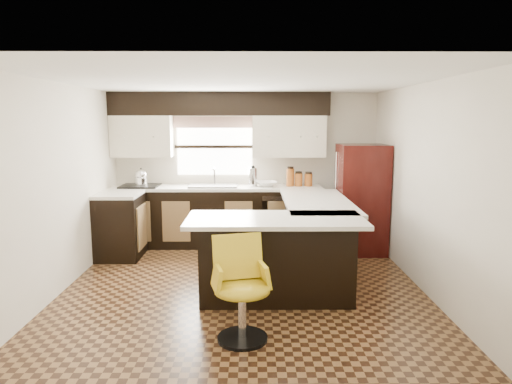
{
  "coord_description": "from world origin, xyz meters",
  "views": [
    {
      "loc": [
        0.12,
        -5.18,
        1.97
      ],
      "look_at": [
        0.16,
        0.45,
        1.08
      ],
      "focal_mm": 32.0,
      "sensor_mm": 36.0,
      "label": 1
    }
  ],
  "objects_px": {
    "refrigerator": "(361,199)",
    "bar_chair": "(242,290)",
    "peninsula_return": "(276,260)",
    "peninsula_long": "(313,237)"
  },
  "relations": [
    {
      "from": "refrigerator",
      "to": "bar_chair",
      "type": "height_order",
      "value": "refrigerator"
    },
    {
      "from": "peninsula_return",
      "to": "refrigerator",
      "type": "distance_m",
      "value": 2.32
    },
    {
      "from": "peninsula_long",
      "to": "bar_chair",
      "type": "distance_m",
      "value": 2.12
    },
    {
      "from": "peninsula_long",
      "to": "bar_chair",
      "type": "relative_size",
      "value": 2.08
    },
    {
      "from": "peninsula_long",
      "to": "peninsula_return",
      "type": "relative_size",
      "value": 1.18
    },
    {
      "from": "peninsula_return",
      "to": "bar_chair",
      "type": "distance_m",
      "value": 1.02
    },
    {
      "from": "refrigerator",
      "to": "bar_chair",
      "type": "xyz_separation_m",
      "value": [
        -1.71,
        -2.8,
        -0.34
      ]
    },
    {
      "from": "peninsula_return",
      "to": "refrigerator",
      "type": "xyz_separation_m",
      "value": [
        1.36,
        1.85,
        0.36
      ]
    },
    {
      "from": "peninsula_long",
      "to": "refrigerator",
      "type": "relative_size",
      "value": 1.2
    },
    {
      "from": "peninsula_long",
      "to": "bar_chair",
      "type": "bearing_deg",
      "value": -114.49
    }
  ]
}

